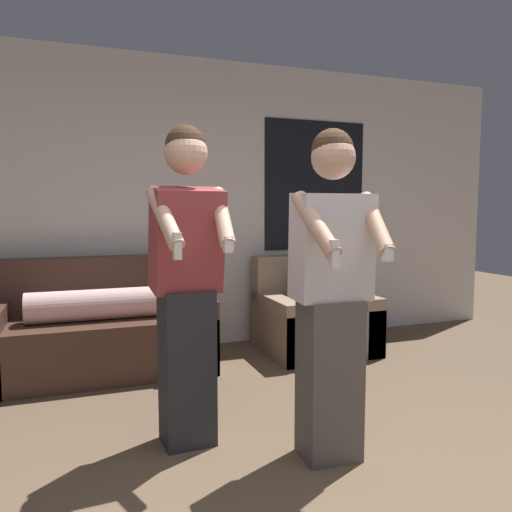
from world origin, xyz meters
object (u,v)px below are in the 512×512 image
couch (95,332)px  person_left (187,281)px  person_right (331,292)px  armchair (313,318)px

couch → person_left: 1.68m
person_left → person_right: size_ratio=1.02×
person_left → person_right: person_left is taller
couch → person_right: size_ratio=1.06×
couch → person_left: bearing=-74.0°
armchair → person_right: size_ratio=0.56×
person_right → person_left: bearing=148.7°
person_right → couch: bearing=119.9°
armchair → couch: bearing=178.5°
person_left → armchair: bearing=44.3°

